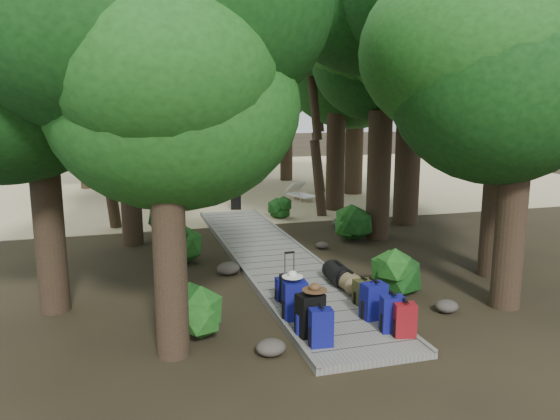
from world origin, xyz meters
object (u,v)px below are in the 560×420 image
object	(u,v)px
backpack_right_b	(392,312)
backpack_right_c	(374,299)
backpack_right_a	(405,318)
backpack_left_d	(284,287)
duffel_right_khaki	(349,281)
lone_suitcase_on_sand	(236,201)
backpack_left_c	(295,298)
backpack_right_d	(363,290)
backpack_left_a	(321,325)
sun_lounger	(302,192)
kayak	(148,199)
duffel_right_black	(338,274)
backpack_left_b	(310,312)
suitcase_on_boardwalk	(289,288)

from	to	relation	value
backpack_right_b	backpack_right_c	world-z (taller)	backpack_right_c
backpack_right_a	backpack_left_d	bearing A→B (deg)	134.68
duffel_right_khaki	lone_suitcase_on_sand	world-z (taller)	lone_suitcase_on_sand
backpack_left_c	backpack_right_d	world-z (taller)	backpack_left_c
lone_suitcase_on_sand	backpack_right_c	bearing A→B (deg)	-78.17
backpack_left_a	sun_lounger	world-z (taller)	backpack_left_a
backpack_left_d	sun_lounger	world-z (taller)	sun_lounger
backpack_right_c	duffel_right_khaki	distance (m)	1.50
backpack_left_a	backpack_left_c	xyz separation A→B (m)	(-0.07, 1.15, 0.05)
backpack_left_a	backpack_right_c	world-z (taller)	backpack_right_c
backpack_right_c	kayak	xyz separation A→B (m)	(-3.27, 13.63, -0.30)
backpack_left_d	duffel_right_black	bearing A→B (deg)	24.38
backpack_left_a	backpack_right_d	distance (m)	2.08
sun_lounger	backpack_right_b	bearing A→B (deg)	-118.31
lone_suitcase_on_sand	backpack_right_d	bearing A→B (deg)	-77.42
duffel_right_khaki	kayak	world-z (taller)	duffel_right_khaki
backpack_left_a	kayak	bearing A→B (deg)	103.13
backpack_left_b	duffel_right_black	distance (m)	2.75
duffel_right_black	backpack_right_d	bearing A→B (deg)	-86.04
backpack_left_c	sun_lounger	bearing A→B (deg)	73.70
backpack_left_c	backpack_right_c	distance (m)	1.40
lone_suitcase_on_sand	kayak	bearing A→B (deg)	153.88
backpack_left_a	suitcase_on_boardwalk	size ratio (longest dim) A/B	1.21
backpack_right_c	kayak	size ratio (longest dim) A/B	0.23
backpack_right_c	sun_lounger	world-z (taller)	backpack_right_c
backpack_right_a	lone_suitcase_on_sand	world-z (taller)	backpack_right_a
backpack_right_b	sun_lounger	size ratio (longest dim) A/B	0.33
backpack_left_b	backpack_right_a	distance (m)	1.55
duffel_right_khaki	backpack_right_d	bearing A→B (deg)	-99.07
backpack_left_d	suitcase_on_boardwalk	world-z (taller)	suitcase_on_boardwalk
backpack_left_c	lone_suitcase_on_sand	bearing A→B (deg)	86.57
backpack_left_c	kayak	bearing A→B (deg)	100.93
kayak	backpack_right_a	bearing A→B (deg)	-52.02
kayak	duffel_right_black	bearing A→B (deg)	-49.10
backpack_left_c	backpack_right_a	xyz separation A→B (m)	(1.51, -1.20, -0.07)
backpack_left_a	backpack_left_b	xyz separation A→B (m)	(-0.03, 0.43, 0.06)
lone_suitcase_on_sand	backpack_left_d	bearing A→B (deg)	-85.29
lone_suitcase_on_sand	sun_lounger	bearing A→B (deg)	33.07
backpack_right_d	suitcase_on_boardwalk	bearing A→B (deg)	154.90
backpack_left_d	duffel_right_khaki	size ratio (longest dim) A/B	0.83
backpack_left_c	lone_suitcase_on_sand	world-z (taller)	backpack_left_c
backpack_left_c	backpack_right_b	bearing A→B (deg)	-31.64
lone_suitcase_on_sand	backpack_left_a	bearing A→B (deg)	-84.34
backpack_left_a	backpack_left_b	distance (m)	0.43
lone_suitcase_on_sand	duffel_right_khaki	bearing A→B (deg)	-77.07
backpack_right_c	backpack_left_a	bearing A→B (deg)	-155.70
duffel_right_black	backpack_right_b	bearing A→B (deg)	-87.89
duffel_right_khaki	duffel_right_black	distance (m)	0.48
backpack_left_c	kayak	world-z (taller)	backpack_left_c
backpack_left_c	duffel_right_black	xyz separation A→B (m)	(1.48, 1.61, -0.17)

